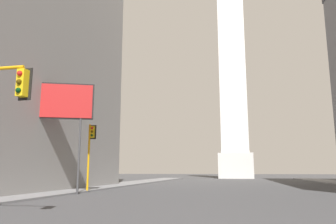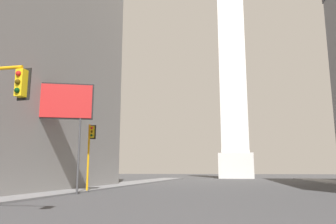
% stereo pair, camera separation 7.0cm
% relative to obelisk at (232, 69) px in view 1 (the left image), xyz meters
% --- Properties ---
extents(sidewalk_left, '(5.00, 101.57, 0.15)m').
position_rel_obelisk_xyz_m(sidewalk_left, '(-15.77, -54.17, -29.17)').
color(sidewalk_left, slate).
rests_on(sidewalk_left, ground_plane).
extents(obelisk, '(8.60, 8.60, 61.51)m').
position_rel_obelisk_xyz_m(obelisk, '(0.00, 0.00, 0.00)').
color(obelisk, silver).
rests_on(obelisk, ground_plane).
extents(traffic_light_mid_left, '(0.76, 0.52, 6.17)m').
position_rel_obelisk_xyz_m(traffic_light_mid_left, '(-13.32, -58.91, -25.19)').
color(traffic_light_mid_left, orange).
rests_on(traffic_light_mid_left, ground_plane).
extents(billboard_sign, '(5.97, 2.38, 9.34)m').
position_rel_obelisk_xyz_m(billboard_sign, '(-15.02, -62.45, -21.75)').
color(billboard_sign, '#3F3F42').
rests_on(billboard_sign, ground_plane).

